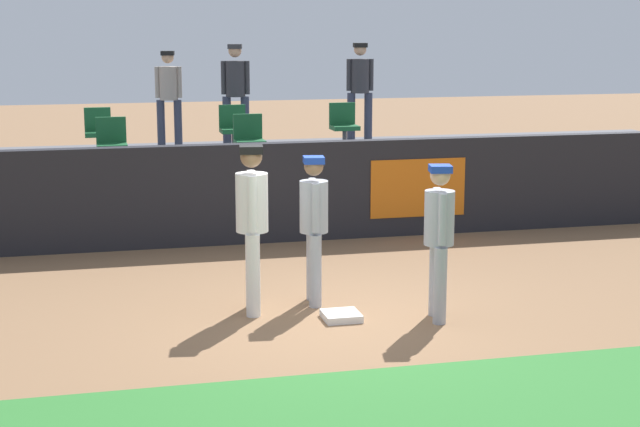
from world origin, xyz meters
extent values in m
plane|color=#846042|center=(0.00, 0.00, 0.00)|extent=(60.00, 60.00, 0.00)
cube|color=#2D722D|center=(0.00, -3.00, 0.00)|extent=(18.00, 2.80, 0.01)
cube|color=white|center=(0.12, -0.01, 0.04)|extent=(0.40, 0.40, 0.08)
cylinder|color=white|center=(-0.75, 0.68, 0.46)|extent=(0.16, 0.16, 0.93)
cylinder|color=white|center=(-0.80, 0.34, 0.46)|extent=(0.16, 0.16, 0.93)
cylinder|color=white|center=(-0.77, 0.51, 1.26)|extent=(0.41, 0.41, 0.65)
sphere|color=#8C6647|center=(-0.77, 0.51, 1.77)|extent=(0.24, 0.24, 0.24)
cube|color=black|center=(-0.77, 0.51, 1.85)|extent=(0.29, 0.29, 0.09)
cylinder|color=white|center=(-0.74, 0.73, 1.28)|extent=(0.10, 0.10, 0.61)
cylinder|color=white|center=(-0.81, 0.29, 1.28)|extent=(0.10, 0.10, 0.61)
ellipsoid|color=brown|center=(-0.64, 0.71, 1.01)|extent=(0.15, 0.22, 0.28)
cylinder|color=#9EA3AD|center=(-0.01, 0.84, 0.42)|extent=(0.14, 0.14, 0.85)
cylinder|color=#9EA3AD|center=(-0.05, 0.54, 0.42)|extent=(0.14, 0.14, 0.85)
cylinder|color=#9EA3AD|center=(-0.03, 0.69, 1.15)|extent=(0.37, 0.37, 0.60)
sphere|color=#8C6647|center=(-0.03, 0.69, 1.61)|extent=(0.22, 0.22, 0.22)
cube|color=#193899|center=(-0.03, 0.69, 1.68)|extent=(0.26, 0.26, 0.08)
cylinder|color=#9EA3AD|center=(0.00, 0.88, 1.16)|extent=(0.09, 0.09, 0.56)
cylinder|color=#9EA3AD|center=(-0.05, 0.49, 1.16)|extent=(0.09, 0.09, 0.56)
cylinder|color=#9EA3AD|center=(1.18, -0.10, 0.42)|extent=(0.14, 0.14, 0.84)
cylinder|color=#9EA3AD|center=(1.12, -0.40, 0.42)|extent=(0.14, 0.14, 0.84)
cylinder|color=#9EA3AD|center=(1.15, -0.25, 1.14)|extent=(0.38, 0.38, 0.59)
sphere|color=tan|center=(1.15, -0.25, 1.61)|extent=(0.22, 0.22, 0.22)
cube|color=#193899|center=(1.15, -0.25, 1.68)|extent=(0.27, 0.27, 0.08)
cylinder|color=#9EA3AD|center=(1.18, -0.05, 1.16)|extent=(0.09, 0.09, 0.56)
cylinder|color=#9EA3AD|center=(1.11, -0.44, 1.16)|extent=(0.09, 0.09, 0.56)
cube|color=black|center=(0.00, 4.03, 0.74)|extent=(18.00, 0.24, 1.48)
cube|color=orange|center=(2.35, 3.90, 0.74)|extent=(1.50, 0.02, 0.89)
cube|color=#59595E|center=(0.00, 6.60, 0.46)|extent=(18.00, 4.80, 0.92)
cylinder|color=#4C4C51|center=(0.05, 7.20, 1.12)|extent=(0.08, 0.08, 0.40)
cube|color=#19592D|center=(0.05, 7.20, 1.32)|extent=(0.47, 0.44, 0.08)
cube|color=#19592D|center=(0.05, 7.39, 1.56)|extent=(0.47, 0.06, 0.40)
cylinder|color=#4C4C51|center=(0.03, 5.40, 1.12)|extent=(0.08, 0.08, 0.40)
cube|color=#19592D|center=(0.03, 5.40, 1.32)|extent=(0.47, 0.44, 0.08)
cube|color=#19592D|center=(0.03, 5.59, 1.56)|extent=(0.47, 0.06, 0.40)
cylinder|color=#4C4C51|center=(2.08, 7.20, 1.12)|extent=(0.08, 0.08, 0.40)
cube|color=#19592D|center=(2.08, 7.20, 1.32)|extent=(0.48, 0.44, 0.08)
cube|color=#19592D|center=(2.08, 7.39, 1.56)|extent=(0.48, 0.06, 0.40)
cylinder|color=#4C4C51|center=(-2.30, 7.20, 1.12)|extent=(0.08, 0.08, 0.40)
cube|color=#19592D|center=(-2.30, 7.20, 1.32)|extent=(0.45, 0.44, 0.08)
cube|color=#19592D|center=(-2.30, 7.39, 1.56)|extent=(0.45, 0.06, 0.40)
cylinder|color=#4C4C51|center=(-2.13, 5.40, 1.12)|extent=(0.08, 0.08, 0.40)
cube|color=#19592D|center=(-2.13, 5.40, 1.32)|extent=(0.46, 0.44, 0.08)
cube|color=#19592D|center=(-2.13, 5.59, 1.56)|extent=(0.46, 0.06, 0.40)
cylinder|color=#33384C|center=(-0.83, 8.36, 1.36)|extent=(0.15, 0.15, 0.87)
cylinder|color=#33384C|center=(-1.14, 8.41, 1.36)|extent=(0.15, 0.15, 0.87)
cylinder|color=#A5998C|center=(-0.98, 8.39, 2.09)|extent=(0.39, 0.39, 0.61)
sphere|color=tan|center=(-0.98, 8.39, 2.57)|extent=(0.23, 0.23, 0.23)
cube|color=black|center=(-0.98, 8.39, 2.65)|extent=(0.28, 0.28, 0.08)
cylinder|color=#A5998C|center=(-0.78, 8.35, 2.11)|extent=(0.09, 0.09, 0.57)
cylinder|color=#A5998C|center=(-1.18, 8.42, 2.11)|extent=(0.09, 0.09, 0.57)
cylinder|color=#33384C|center=(0.39, 8.06, 1.39)|extent=(0.16, 0.16, 0.93)
cylinder|color=#33384C|center=(0.06, 8.13, 1.39)|extent=(0.16, 0.16, 0.93)
cylinder|color=#333338|center=(0.22, 8.10, 2.18)|extent=(0.43, 0.43, 0.65)
sphere|color=tan|center=(0.22, 8.10, 2.69)|extent=(0.24, 0.24, 0.24)
cube|color=#333338|center=(0.22, 8.10, 2.77)|extent=(0.30, 0.30, 0.09)
cylinder|color=#333338|center=(0.44, 8.05, 2.20)|extent=(0.10, 0.10, 0.61)
cylinder|color=#333338|center=(0.01, 8.14, 2.20)|extent=(0.10, 0.10, 0.61)
cylinder|color=#33384C|center=(2.89, 8.46, 1.39)|extent=(0.16, 0.16, 0.93)
cylinder|color=#33384C|center=(2.56, 8.50, 1.39)|extent=(0.16, 0.16, 0.93)
cylinder|color=#333338|center=(2.73, 8.48, 2.18)|extent=(0.40, 0.40, 0.65)
sphere|color=tan|center=(2.73, 8.48, 2.69)|extent=(0.24, 0.24, 0.24)
cube|color=black|center=(2.73, 8.48, 2.77)|extent=(0.29, 0.29, 0.08)
cylinder|color=#333338|center=(2.94, 8.45, 2.20)|extent=(0.10, 0.10, 0.61)
cylinder|color=#333338|center=(2.51, 8.51, 2.20)|extent=(0.10, 0.10, 0.61)
camera|label=1|loc=(-2.56, -10.10, 3.24)|focal=55.40mm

